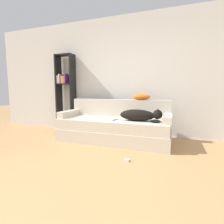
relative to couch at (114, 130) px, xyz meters
The scene contains 11 objects.
ground_plane 1.93m from the couch, 86.43° to the right, with size 20.00×20.00×0.00m, color tan.
wall_back 1.35m from the couch, 80.72° to the left, with size 7.48×0.06×2.70m.
couch is the anchor object (origin of this frame).
couch_backrest 0.55m from the couch, 90.00° to the left, with size 2.17×0.15×0.37m.
couch_arm_left 1.07m from the couch, behind, with size 0.15×0.68×0.13m.
couch_arm_right 1.07m from the couch, ahead, with size 0.15×0.68×0.13m.
dog 0.65m from the couch, ahead, with size 0.78×0.26×0.24m.
laptop 0.27m from the couch, 134.12° to the right, with size 0.39×0.29×0.02m.
throw_pillow 0.90m from the couch, 38.61° to the left, with size 0.37×0.22×0.12m.
bookshelf 1.81m from the couch, 159.86° to the left, with size 0.46×0.26×1.91m.
power_adapter 1.07m from the couch, 60.21° to the right, with size 0.07×0.07×0.03m.
Camera 1 is at (1.02, -1.34, 1.02)m, focal length 28.00 mm.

